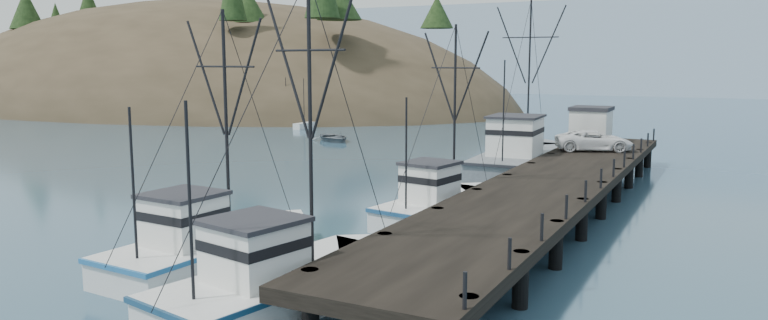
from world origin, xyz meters
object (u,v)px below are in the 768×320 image
trawler_far (444,205)px  pickup_truck (594,140)px  pier_shed (591,124)px  motorboat (334,141)px  trawler_mid (213,246)px  work_vessel (522,159)px  pier (553,184)px  trawler_near (291,280)px

trawler_far → pickup_truck: (4.44, 16.92, 1.92)m
pier_shed → motorboat: (-27.24, 5.67, -3.42)m
pickup_truck → trawler_mid: bearing=138.7°
pickup_truck → work_vessel: bearing=83.1°
pickup_truck → pier_shed: bearing=-9.3°
motorboat → pier: bearing=-90.7°
trawler_near → trawler_far: bearing=90.4°
trawler_far → pickup_truck: trawler_far is taller
trawler_near → pier_shed: bearing=85.1°
pier_shed → work_vessel: bearing=-118.4°
pier → pier_shed: bearing=94.8°
trawler_near → trawler_mid: 5.82m
work_vessel → pier_shed: 7.81m
pier → motorboat: pier is taller
trawler_mid → motorboat: bearing=115.2°
trawler_mid → motorboat: 43.89m
trawler_far → motorboat: trawler_far is taller
trawler_far → trawler_near: bearing=-89.6°
trawler_far → motorboat: bearing=130.8°
trawler_mid → pickup_truck: size_ratio=2.03×
trawler_mid → pickup_truck: 30.44m
motorboat → trawler_far: bearing=-100.4°
trawler_near → pier_shed: (3.11, 36.17, 2.60)m
work_vessel → motorboat: size_ratio=2.98×
work_vessel → trawler_near: bearing=-89.1°
pier → trawler_far: trawler_far is taller
pier → work_vessel: bearing=114.0°
pickup_truck → motorboat: size_ratio=1.01×
pier → trawler_far: bearing=-138.5°
trawler_mid → work_vessel: bearing=79.8°
trawler_near → trawler_mid: bearing=158.2°
trawler_mid → pickup_truck: bearing=71.3°
work_vessel → trawler_far: bearing=-88.7°
trawler_near → motorboat: bearing=120.0°
trawler_near → motorboat: 48.31m
pier → work_vessel: size_ratio=2.80×
pier → pickup_truck: 12.80m
trawler_mid → trawler_far: size_ratio=1.02×
trawler_near → work_vessel: bearing=90.9°
work_vessel → motorboat: bearing=152.6°
work_vessel → trawler_mid: bearing=-100.2°
trawler_mid → work_vessel: (4.95, 27.42, 0.41)m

